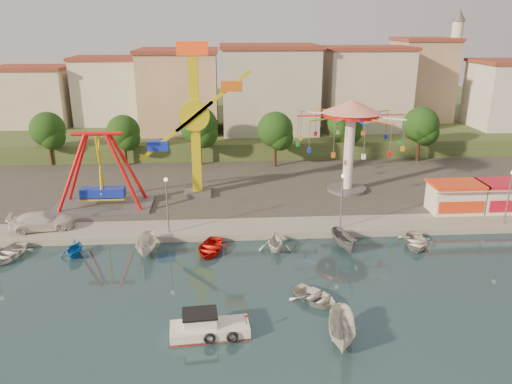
{
  "coord_description": "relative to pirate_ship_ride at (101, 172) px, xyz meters",
  "views": [
    {
      "loc": [
        -2.8,
        -29.71,
        19.07
      ],
      "look_at": [
        0.12,
        14.0,
        4.0
      ],
      "focal_mm": 35.0,
      "sensor_mm": 36.0,
      "label": 1
    }
  ],
  "objects": [
    {
      "name": "ground",
      "position": [
        15.42,
        -20.14,
        -4.39
      ],
      "size": [
        200.0,
        200.0,
        0.0
      ],
      "primitive_type": "plane",
      "color": "#122A33",
      "rests_on": "ground"
    },
    {
      "name": "quay_deck",
      "position": [
        15.42,
        41.86,
        -4.09
      ],
      "size": [
        200.0,
        100.0,
        0.6
      ],
      "primitive_type": "cube",
      "color": "#9E998E",
      "rests_on": "ground"
    },
    {
      "name": "asphalt_pad",
      "position": [
        15.42,
        9.86,
        -3.79
      ],
      "size": [
        90.0,
        28.0,
        0.01
      ],
      "primitive_type": "cube",
      "color": "#4C4944",
      "rests_on": "quay_deck"
    },
    {
      "name": "hill_terrace",
      "position": [
        15.42,
        46.86,
        -2.89
      ],
      "size": [
        200.0,
        60.0,
        3.0
      ],
      "primitive_type": "cube",
      "color": "#384C26",
      "rests_on": "ground"
    },
    {
      "name": "pirate_ship_ride",
      "position": [
        0.0,
        0.0,
        0.0
      ],
      "size": [
        10.0,
        5.0,
        8.0
      ],
      "color": "#59595E",
      "rests_on": "quay_deck"
    },
    {
      "name": "kamikaze_tower",
      "position": [
        10.05,
        3.13,
        4.01
      ],
      "size": [
        8.09,
        3.1,
        16.5
      ],
      "color": "#59595E",
      "rests_on": "quay_deck"
    },
    {
      "name": "wave_swinger",
      "position": [
        26.59,
        3.47,
        3.8
      ],
      "size": [
        11.6,
        11.6,
        10.4
      ],
      "color": "#59595E",
      "rests_on": "quay_deck"
    },
    {
      "name": "booth_left",
      "position": [
        35.96,
        -3.65,
        -2.23
      ],
      "size": [
        5.4,
        3.78,
        3.08
      ],
      "color": "white",
      "rests_on": "quay_deck"
    },
    {
      "name": "booth_mid",
      "position": [
        41.16,
        -3.65,
        -2.23
      ],
      "size": [
        5.4,
        3.78,
        3.08
      ],
      "color": "white",
      "rests_on": "quay_deck"
    },
    {
      "name": "lamp_post_1",
      "position": [
        7.42,
        -7.14,
        -1.29
      ],
      "size": [
        0.14,
        0.14,
        5.0
      ],
      "primitive_type": "cylinder",
      "color": "#59595E",
      "rests_on": "quay_deck"
    },
    {
      "name": "lamp_post_2",
      "position": [
        23.42,
        -7.14,
        -1.29
      ],
      "size": [
        0.14,
        0.14,
        5.0
      ],
      "primitive_type": "cylinder",
      "color": "#59595E",
      "rests_on": "quay_deck"
    },
    {
      "name": "lamp_post_3",
      "position": [
        39.42,
        -7.14,
        -1.29
      ],
      "size": [
        0.14,
        0.14,
        5.0
      ],
      "primitive_type": "cylinder",
      "color": "#59595E",
      "rests_on": "quay_deck"
    },
    {
      "name": "tree_0",
      "position": [
        -10.58,
        16.84,
        1.08
      ],
      "size": [
        4.6,
        4.6,
        7.19
      ],
      "color": "#382314",
      "rests_on": "quay_deck"
    },
    {
      "name": "tree_1",
      "position": [
        -0.58,
        16.1,
        0.81
      ],
      "size": [
        4.35,
        4.35,
        6.8
      ],
      "color": "#382314",
      "rests_on": "quay_deck"
    },
    {
      "name": "tree_2",
      "position": [
        9.42,
        15.67,
        1.52
      ],
      "size": [
        5.02,
        5.02,
        7.85
      ],
      "color": "#382314",
      "rests_on": "quay_deck"
    },
    {
      "name": "tree_3",
      "position": [
        19.42,
        14.23,
        1.16
      ],
      "size": [
        4.68,
        4.68,
        7.32
      ],
      "color": "#382314",
      "rests_on": "quay_deck"
    },
    {
      "name": "tree_4",
      "position": [
        29.42,
        17.22,
        1.35
      ],
      "size": [
        4.86,
        4.86,
        7.6
      ],
      "color": "#382314",
      "rests_on": "quay_deck"
    },
    {
      "name": "tree_5",
      "position": [
        39.42,
        15.4,
        1.31
      ],
      "size": [
        4.83,
        4.83,
        7.54
      ],
      "color": "#382314",
      "rests_on": "quay_deck"
    },
    {
      "name": "building_0",
      "position": [
        -17.95,
        25.93,
        4.54
      ],
      "size": [
        9.26,
        9.53,
        11.87
      ],
      "primitive_type": "cube",
      "color": "beige",
      "rests_on": "hill_terrace"
    },
    {
      "name": "building_1",
      "position": [
        -5.9,
        31.25,
        2.92
      ],
      "size": [
        12.33,
        9.01,
        8.63
      ],
      "primitive_type": "cube",
      "color": "silver",
      "rests_on": "hill_terrace"
    },
    {
      "name": "building_2",
      "position": [
        7.24,
        31.82,
        4.22
      ],
      "size": [
        11.95,
        9.28,
        11.23
      ],
      "primitive_type": "cube",
      "color": "tan",
      "rests_on": "hill_terrace"
    },
    {
      "name": "building_3",
      "position": [
        21.03,
        28.66,
        3.2
      ],
      "size": [
        12.59,
        10.5,
        9.2
      ],
      "primitive_type": "cube",
      "color": "beige",
      "rests_on": "hill_terrace"
    },
    {
      "name": "building_4",
      "position": [
        34.49,
        32.07,
        3.22
      ],
      "size": [
        10.75,
        9.23,
        9.24
      ],
      "primitive_type": "cube",
      "color": "beige",
      "rests_on": "hill_terrace"
    },
    {
      "name": "building_5",
      "position": [
        47.79,
        30.19,
        4.21
      ],
      "size": [
        12.77,
        10.96,
        11.21
      ],
      "primitive_type": "cube",
      "color": "tan",
      "rests_on": "hill_terrace"
    },
    {
      "name": "minaret",
      "position": [
        51.42,
        33.86,
        8.15
      ],
      "size": [
        2.8,
        2.8,
        18.0
      ],
      "color": "silver",
      "rests_on": "hill_terrace"
    },
    {
      "name": "cabin_motorboat",
      "position": [
        11.36,
        -22.49,
        -3.92
      ],
      "size": [
        5.16,
        2.32,
        1.77
      ],
      "rotation": [
        0.0,
        0.0,
        0.08
      ],
      "color": "white",
      "rests_on": "ground"
    },
    {
      "name": "rowboat_a",
      "position": [
        18.95,
        -19.0,
        -3.99
      ],
      "size": [
        4.65,
        4.81,
        0.81
      ],
      "primitive_type": "imported",
      "rotation": [
        0.0,
        0.0,
        0.68
      ],
      "color": "silver",
      "rests_on": "ground"
    },
    {
      "name": "skiff",
      "position": [
        19.74,
        -23.76,
        -3.53
      ],
      "size": [
        2.51,
        4.7,
        1.72
      ],
      "primitive_type": "imported",
      "rotation": [
        0.0,
        0.0,
        -0.19
      ],
      "color": "silver",
      "rests_on": "ground"
    },
    {
      "name": "van",
      "position": [
        -4.44,
        -5.65,
        -2.97
      ],
      "size": [
        6.04,
        3.41,
        1.65
      ],
      "primitive_type": "imported",
      "rotation": [
        0.0,
        0.0,
        1.77
      ],
      "color": "silver",
      "rests_on": "quay_deck"
    },
    {
      "name": "moored_boat_0",
      "position": [
        -5.82,
        -10.34,
        -3.96
      ],
      "size": [
        3.72,
        4.67,
        0.87
      ],
      "primitive_type": "imported",
      "rotation": [
        0.0,
        0.0,
        -0.19
      ],
      "color": "silver",
      "rests_on": "ground"
    },
    {
      "name": "moored_boat_1",
      "position": [
        -0.27,
        -10.34,
        -3.67
      ],
      "size": [
        2.57,
        2.92,
        1.46
      ],
      "primitive_type": "imported",
      "rotation": [
        0.0,
        0.0,
        -0.07
      ],
      "color": "blue",
      "rests_on": "ground"
    },
    {
      "name": "moored_boat_2",
      "position": [
        5.85,
        -10.34,
        -3.61
      ],
      "size": [
        1.69,
        4.12,
        1.57
      ],
      "primitive_type": "imported",
      "rotation": [
        0.0,
        0.0,
        -0.04
      ],
      "color": "silver",
      "rests_on": "ground"
    },
    {
      "name": "moored_boat_3",
      "position": [
        11.25,
        -10.34,
        -3.96
      ],
      "size": [
        3.96,
        4.82,
        0.87
      ],
      "primitive_type": "imported",
      "rotation": [
        0.0,
        0.0,
        -0.25
      ],
      "color": "red",
      "rests_on": "ground"
    },
    {
      "name": "moored_boat_4",
      "position": [
        16.91,
        -10.34,
        -3.53
      ],
      "size": [
        2.96,
        3.39,
        1.73
      ],
      "primitive_type": "imported",
      "rotation": [
        0.0,
        0.0,
        -0.04
      ],
      "color": "silver",
      "rests_on": "ground"
    },
    {
      "name": "moored_boat_5",
      "position": [
        23.01,
        -10.34,
        -3.64
      ],
      "size": [
        2.18,
        4.09,
        1.5
      ],
      "primitive_type": "imported",
      "rotation": [
        0.0,
        0.0,
        0.19
      ],
      "color": "slate",
      "rests_on": "ground"
    },
    {
      "name": "moored_boat_6",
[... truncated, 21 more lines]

